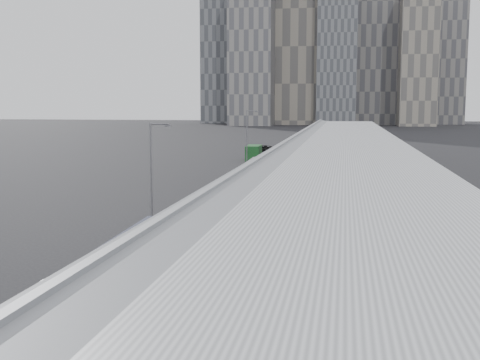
% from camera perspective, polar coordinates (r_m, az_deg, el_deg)
% --- Properties ---
extents(sidewalk, '(10.00, 170.00, 0.12)m').
position_cam_1_polar(sidewalk, '(65.88, 6.48, -2.19)').
color(sidewalk, gray).
rests_on(sidewalk, ground).
extents(lane_line, '(0.12, 160.00, 0.02)m').
position_cam_1_polar(lane_line, '(67.31, -2.48, -2.00)').
color(lane_line, gold).
rests_on(lane_line, ground).
extents(depot, '(12.45, 160.40, 7.20)m').
position_cam_1_polar(depot, '(65.30, 10.02, 0.72)').
color(depot, gray).
rests_on(depot, ground).
extents(skyline, '(145.00, 64.00, 120.00)m').
position_cam_1_polar(skyline, '(336.83, 7.37, 13.95)').
color(skyline, slate).
rests_on(skyline, ground).
extents(bus_1, '(3.03, 12.91, 3.75)m').
position_cam_1_polar(bus_1, '(34.06, -9.71, -8.50)').
color(bus_1, '#161C33').
rests_on(bus_1, ground).
extents(bus_2, '(3.09, 12.85, 3.73)m').
position_cam_1_polar(bus_2, '(45.09, -3.35, -4.55)').
color(bus_2, white).
rests_on(bus_2, ground).
extents(bus_3, '(3.18, 13.60, 3.95)m').
position_cam_1_polar(bus_3, '(60.54, 0.19, -1.43)').
color(bus_3, gray).
rests_on(bus_3, ground).
extents(bus_4, '(3.10, 13.66, 3.97)m').
position_cam_1_polar(bus_4, '(75.04, 1.65, 0.24)').
color(bus_4, '#AEB0B8').
rests_on(bus_4, ground).
extents(bus_5, '(2.97, 13.37, 3.90)m').
position_cam_1_polar(bus_5, '(86.22, 2.65, 1.12)').
color(bus_5, '#161733').
rests_on(bus_5, ground).
extents(bus_6, '(2.70, 12.04, 3.51)m').
position_cam_1_polar(bus_6, '(100.99, 3.89, 1.90)').
color(bus_6, silver).
rests_on(bus_6, ground).
extents(bus_7, '(2.93, 13.21, 3.85)m').
position_cam_1_polar(bus_7, '(113.17, 4.67, 2.53)').
color(bus_7, slate).
rests_on(bus_7, ground).
extents(tree_0, '(2.90, 2.90, 4.78)m').
position_cam_1_polar(tree_0, '(20.89, -11.97, -13.74)').
color(tree_0, black).
rests_on(tree_0, ground).
extents(tree_1, '(1.51, 1.51, 3.80)m').
position_cam_1_polar(tree_1, '(46.35, 1.41, -2.42)').
color(tree_1, black).
rests_on(tree_1, ground).
extents(tree_2, '(1.23, 1.23, 3.69)m').
position_cam_1_polar(tree_2, '(65.72, 4.07, 0.40)').
color(tree_2, black).
rests_on(tree_2, ground).
extents(tree_3, '(1.63, 1.63, 4.70)m').
position_cam_1_polar(tree_3, '(88.95, 5.49, 2.69)').
color(tree_3, black).
rests_on(tree_3, ground).
extents(tree_4, '(1.37, 1.37, 3.99)m').
position_cam_1_polar(tree_4, '(117.52, 6.64, 3.47)').
color(tree_4, black).
rests_on(tree_4, ground).
extents(street_lamp_near, '(2.04, 0.22, 9.01)m').
position_cam_1_polar(street_lamp_near, '(57.31, -8.25, 1.56)').
color(street_lamp_near, '#59595E').
rests_on(street_lamp_near, ground).
extents(street_lamp_far, '(2.04, 0.22, 9.72)m').
position_cam_1_polar(street_lamp_far, '(106.13, 0.75, 4.38)').
color(street_lamp_far, '#59595E').
rests_on(street_lamp_far, ground).
extents(shipping_container, '(2.88, 6.44, 2.86)m').
position_cam_1_polar(shipping_container, '(116.75, 1.31, 2.60)').
color(shipping_container, '#14411B').
rests_on(shipping_container, ground).
extents(suv, '(4.99, 6.60, 1.66)m').
position_cam_1_polar(suv, '(134.63, 2.26, 2.95)').
color(suv, black).
rests_on(suv, ground).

